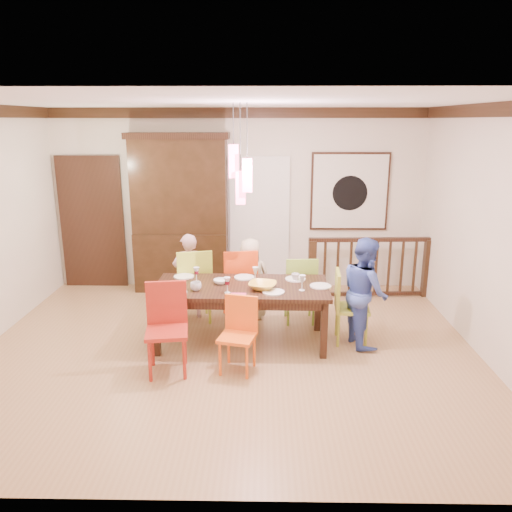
{
  "coord_description": "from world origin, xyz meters",
  "views": [
    {
      "loc": [
        0.43,
        -5.56,
        2.71
      ],
      "look_at": [
        0.33,
        0.39,
        1.08
      ],
      "focal_mm": 35.0,
      "sensor_mm": 36.0,
      "label": 1
    }
  ],
  "objects_px": {
    "chair_end_right": "(352,302)",
    "person_far_mid": "(250,279)",
    "china_hutch": "(180,213)",
    "dining_table": "(241,292)",
    "person_end_right": "(365,292)",
    "balustrade": "(370,266)",
    "chair_far_left": "(194,279)",
    "person_far_left": "(189,276)"
  },
  "relations": [
    {
      "from": "chair_end_right",
      "to": "person_far_mid",
      "type": "distance_m",
      "value": 1.49
    },
    {
      "from": "chair_end_right",
      "to": "china_hutch",
      "type": "height_order",
      "value": "china_hutch"
    },
    {
      "from": "dining_table",
      "to": "person_end_right",
      "type": "distance_m",
      "value": 1.51
    },
    {
      "from": "china_hutch",
      "to": "balustrade",
      "type": "height_order",
      "value": "china_hutch"
    },
    {
      "from": "chair_far_left",
      "to": "chair_end_right",
      "type": "relative_size",
      "value": 1.13
    },
    {
      "from": "china_hutch",
      "to": "balustrade",
      "type": "distance_m",
      "value": 3.12
    },
    {
      "from": "person_far_left",
      "to": "person_end_right",
      "type": "distance_m",
      "value": 2.43
    },
    {
      "from": "person_far_mid",
      "to": "chair_end_right",
      "type": "bearing_deg",
      "value": 142.89
    },
    {
      "from": "person_end_right",
      "to": "chair_far_left",
      "type": "bearing_deg",
      "value": 60.23
    },
    {
      "from": "china_hutch",
      "to": "balustrade",
      "type": "bearing_deg",
      "value": -6.58
    },
    {
      "from": "person_end_right",
      "to": "person_far_left",
      "type": "bearing_deg",
      "value": 58.8
    },
    {
      "from": "person_far_left",
      "to": "china_hutch",
      "type": "bearing_deg",
      "value": -91.35
    },
    {
      "from": "chair_end_right",
      "to": "balustrade",
      "type": "xyz_separation_m",
      "value": [
        0.56,
        1.67,
        -0.03
      ]
    },
    {
      "from": "chair_far_left",
      "to": "china_hutch",
      "type": "height_order",
      "value": "china_hutch"
    },
    {
      "from": "person_far_mid",
      "to": "person_end_right",
      "type": "xyz_separation_m",
      "value": [
        1.43,
        -0.79,
        0.1
      ]
    },
    {
      "from": "dining_table",
      "to": "person_end_right",
      "type": "height_order",
      "value": "person_end_right"
    },
    {
      "from": "dining_table",
      "to": "chair_end_right",
      "type": "distance_m",
      "value": 1.38
    },
    {
      "from": "chair_far_left",
      "to": "balustrade",
      "type": "bearing_deg",
      "value": -172.93
    },
    {
      "from": "dining_table",
      "to": "china_hutch",
      "type": "bearing_deg",
      "value": 118.34
    },
    {
      "from": "person_far_mid",
      "to": "china_hutch",
      "type": "bearing_deg",
      "value": -54.22
    },
    {
      "from": "china_hutch",
      "to": "person_far_left",
      "type": "relative_size",
      "value": 2.08
    },
    {
      "from": "chair_end_right",
      "to": "person_far_left",
      "type": "distance_m",
      "value": 2.28
    },
    {
      "from": "chair_far_left",
      "to": "person_far_left",
      "type": "xyz_separation_m",
      "value": [
        -0.08,
        0.09,
        0.01
      ]
    },
    {
      "from": "chair_far_left",
      "to": "china_hutch",
      "type": "xyz_separation_m",
      "value": [
        -0.38,
        1.34,
        0.67
      ]
    },
    {
      "from": "chair_far_left",
      "to": "person_far_mid",
      "type": "height_order",
      "value": "person_far_mid"
    },
    {
      "from": "chair_far_left",
      "to": "chair_end_right",
      "type": "xyz_separation_m",
      "value": [
        2.07,
        -0.68,
        -0.07
      ]
    },
    {
      "from": "chair_end_right",
      "to": "dining_table",
      "type": "bearing_deg",
      "value": 95.85
    },
    {
      "from": "dining_table",
      "to": "chair_far_left",
      "type": "bearing_deg",
      "value": 134.73
    },
    {
      "from": "person_far_left",
      "to": "person_end_right",
      "type": "xyz_separation_m",
      "value": [
        2.28,
        -0.81,
        0.07
      ]
    },
    {
      "from": "china_hutch",
      "to": "person_far_mid",
      "type": "relative_size",
      "value": 2.19
    },
    {
      "from": "person_far_left",
      "to": "balustrade",
      "type": "bearing_deg",
      "value": -176.4
    },
    {
      "from": "chair_end_right",
      "to": "person_far_left",
      "type": "relative_size",
      "value": 0.76
    },
    {
      "from": "dining_table",
      "to": "person_end_right",
      "type": "bearing_deg",
      "value": 0.8
    },
    {
      "from": "dining_table",
      "to": "balustrade",
      "type": "height_order",
      "value": "balustrade"
    },
    {
      "from": "china_hutch",
      "to": "person_end_right",
      "type": "distance_m",
      "value": 3.36
    },
    {
      "from": "balustrade",
      "to": "person_far_left",
      "type": "bearing_deg",
      "value": -164.01
    },
    {
      "from": "chair_far_left",
      "to": "person_end_right",
      "type": "xyz_separation_m",
      "value": [
        2.21,
        -0.72,
        0.08
      ]
    },
    {
      "from": "china_hutch",
      "to": "chair_end_right",
      "type": "bearing_deg",
      "value": -39.59
    },
    {
      "from": "balustrade",
      "to": "person_far_left",
      "type": "height_order",
      "value": "person_far_left"
    },
    {
      "from": "balustrade",
      "to": "person_far_mid",
      "type": "height_order",
      "value": "person_far_mid"
    },
    {
      "from": "chair_far_left",
      "to": "balustrade",
      "type": "distance_m",
      "value": 2.81
    },
    {
      "from": "dining_table",
      "to": "person_far_mid",
      "type": "bearing_deg",
      "value": 84.6
    }
  ]
}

